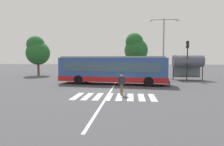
{
  "coord_description": "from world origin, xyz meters",
  "views": [
    {
      "loc": [
        2.01,
        -17.26,
        2.84
      ],
      "look_at": [
        -0.02,
        3.95,
        1.3
      ],
      "focal_mm": 32.64,
      "sensor_mm": 36.0,
      "label": 1
    }
  ],
  "objects_px": {
    "background_tree_left": "(37,51)",
    "background_tree_right": "(136,48)",
    "parked_car_black": "(131,71)",
    "parked_car_champagne": "(100,71)",
    "parked_car_teal": "(148,71)",
    "twin_arm_street_lamp": "(164,41)",
    "parked_car_red": "(116,71)",
    "bus_stop_shelter": "(188,62)",
    "traffic_light_far_corner": "(187,54)",
    "city_transit_bus": "(113,70)",
    "pedestrian_crossing_street": "(122,83)"
  },
  "relations": [
    {
      "from": "pedestrian_crossing_street",
      "to": "background_tree_left",
      "type": "relative_size",
      "value": 0.26
    },
    {
      "from": "city_transit_bus",
      "to": "background_tree_left",
      "type": "relative_size",
      "value": 1.87
    },
    {
      "from": "parked_car_teal",
      "to": "traffic_light_far_corner",
      "type": "bearing_deg",
      "value": -60.27
    },
    {
      "from": "traffic_light_far_corner",
      "to": "twin_arm_street_lamp",
      "type": "xyz_separation_m",
      "value": [
        -2.46,
        3.35,
        1.91
      ]
    },
    {
      "from": "bus_stop_shelter",
      "to": "background_tree_left",
      "type": "bearing_deg",
      "value": 167.86
    },
    {
      "from": "parked_car_champagne",
      "to": "parked_car_teal",
      "type": "xyz_separation_m",
      "value": [
        7.95,
        0.55,
        0.0
      ]
    },
    {
      "from": "parked_car_teal",
      "to": "background_tree_left",
      "type": "distance_m",
      "value": 18.57
    },
    {
      "from": "traffic_light_far_corner",
      "to": "background_tree_left",
      "type": "xyz_separation_m",
      "value": [
        -22.45,
        5.6,
        0.74
      ]
    },
    {
      "from": "parked_car_red",
      "to": "bus_stop_shelter",
      "type": "height_order",
      "value": "bus_stop_shelter"
    },
    {
      "from": "parked_car_red",
      "to": "parked_car_teal",
      "type": "height_order",
      "value": "same"
    },
    {
      "from": "twin_arm_street_lamp",
      "to": "bus_stop_shelter",
      "type": "bearing_deg",
      "value": -43.78
    },
    {
      "from": "parked_car_teal",
      "to": "traffic_light_far_corner",
      "type": "distance_m",
      "value": 9.0
    },
    {
      "from": "parked_car_red",
      "to": "traffic_light_far_corner",
      "type": "relative_size",
      "value": 0.9
    },
    {
      "from": "pedestrian_crossing_street",
      "to": "background_tree_left",
      "type": "bearing_deg",
      "value": 131.06
    },
    {
      "from": "bus_stop_shelter",
      "to": "pedestrian_crossing_street",
      "type": "bearing_deg",
      "value": -124.03
    },
    {
      "from": "parked_car_black",
      "to": "twin_arm_street_lamp",
      "type": "relative_size",
      "value": 0.53
    },
    {
      "from": "parked_car_champagne",
      "to": "parked_car_black",
      "type": "distance_m",
      "value": 5.22
    },
    {
      "from": "city_transit_bus",
      "to": "parked_car_red",
      "type": "height_order",
      "value": "city_transit_bus"
    },
    {
      "from": "background_tree_left",
      "to": "pedestrian_crossing_street",
      "type": "bearing_deg",
      "value": -48.94
    },
    {
      "from": "bus_stop_shelter",
      "to": "twin_arm_street_lamp",
      "type": "bearing_deg",
      "value": 136.22
    },
    {
      "from": "parked_car_black",
      "to": "traffic_light_far_corner",
      "type": "bearing_deg",
      "value": -46.36
    },
    {
      "from": "pedestrian_crossing_street",
      "to": "traffic_light_far_corner",
      "type": "height_order",
      "value": "traffic_light_far_corner"
    },
    {
      "from": "background_tree_left",
      "to": "background_tree_right",
      "type": "height_order",
      "value": "background_tree_right"
    },
    {
      "from": "background_tree_right",
      "to": "parked_car_red",
      "type": "bearing_deg",
      "value": -130.17
    },
    {
      "from": "pedestrian_crossing_street",
      "to": "traffic_light_far_corner",
      "type": "distance_m",
      "value": 13.88
    },
    {
      "from": "pedestrian_crossing_street",
      "to": "city_transit_bus",
      "type": "bearing_deg",
      "value": 100.91
    },
    {
      "from": "parked_car_red",
      "to": "twin_arm_street_lamp",
      "type": "bearing_deg",
      "value": -28.29
    },
    {
      "from": "city_transit_bus",
      "to": "background_tree_right",
      "type": "bearing_deg",
      "value": 79.92
    },
    {
      "from": "parked_car_champagne",
      "to": "parked_car_red",
      "type": "distance_m",
      "value": 2.58
    },
    {
      "from": "parked_car_black",
      "to": "background_tree_right",
      "type": "height_order",
      "value": "background_tree_right"
    },
    {
      "from": "city_transit_bus",
      "to": "parked_car_red",
      "type": "relative_size",
      "value": 2.69
    },
    {
      "from": "pedestrian_crossing_street",
      "to": "parked_car_red",
      "type": "distance_m",
      "value": 18.56
    },
    {
      "from": "parked_car_red",
      "to": "parked_car_champagne",
      "type": "bearing_deg",
      "value": -173.59
    },
    {
      "from": "parked_car_black",
      "to": "parked_car_champagne",
      "type": "bearing_deg",
      "value": -175.14
    },
    {
      "from": "parked_car_black",
      "to": "twin_arm_street_lamp",
      "type": "xyz_separation_m",
      "value": [
        4.57,
        -4.03,
        4.49
      ]
    },
    {
      "from": "city_transit_bus",
      "to": "bus_stop_shelter",
      "type": "height_order",
      "value": "bus_stop_shelter"
    },
    {
      "from": "parked_car_black",
      "to": "background_tree_right",
      "type": "relative_size",
      "value": 0.61
    },
    {
      "from": "parked_car_champagne",
      "to": "parked_car_teal",
      "type": "relative_size",
      "value": 1.01
    },
    {
      "from": "parked_car_champagne",
      "to": "bus_stop_shelter",
      "type": "relative_size",
      "value": 1.19
    },
    {
      "from": "city_transit_bus",
      "to": "traffic_light_far_corner",
      "type": "xyz_separation_m",
      "value": [
        9.09,
        4.45,
        1.76
      ]
    },
    {
      "from": "parked_car_champagne",
      "to": "traffic_light_far_corner",
      "type": "distance_m",
      "value": 14.3
    },
    {
      "from": "bus_stop_shelter",
      "to": "background_tree_right",
      "type": "distance_m",
      "value": 12.63
    },
    {
      "from": "pedestrian_crossing_street",
      "to": "twin_arm_street_lamp",
      "type": "height_order",
      "value": "twin_arm_street_lamp"
    },
    {
      "from": "pedestrian_crossing_street",
      "to": "parked_car_champagne",
      "type": "distance_m",
      "value": 18.72
    },
    {
      "from": "parked_car_teal",
      "to": "background_tree_left",
      "type": "xyz_separation_m",
      "value": [
        -18.17,
        -1.89,
        3.32
      ]
    },
    {
      "from": "parked_car_teal",
      "to": "twin_arm_street_lamp",
      "type": "distance_m",
      "value": 6.38
    },
    {
      "from": "city_transit_bus",
      "to": "pedestrian_crossing_street",
      "type": "bearing_deg",
      "value": -79.09
    },
    {
      "from": "twin_arm_street_lamp",
      "to": "background_tree_right",
      "type": "relative_size",
      "value": 1.14
    },
    {
      "from": "parked_car_red",
      "to": "bus_stop_shelter",
      "type": "distance_m",
      "value": 12.02
    },
    {
      "from": "parked_car_teal",
      "to": "background_tree_right",
      "type": "relative_size",
      "value": 0.61
    }
  ]
}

